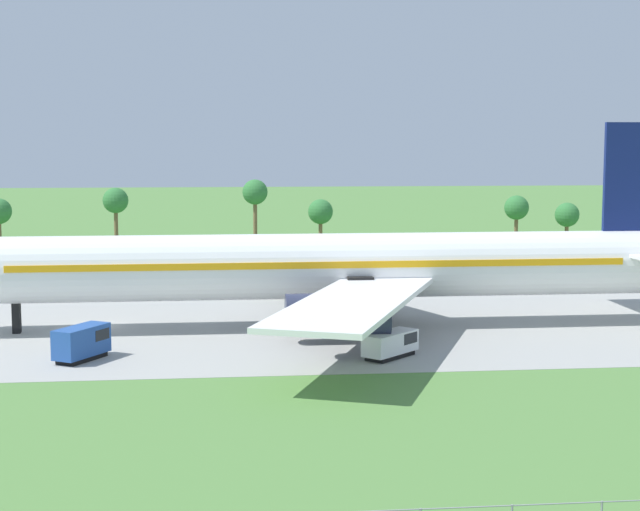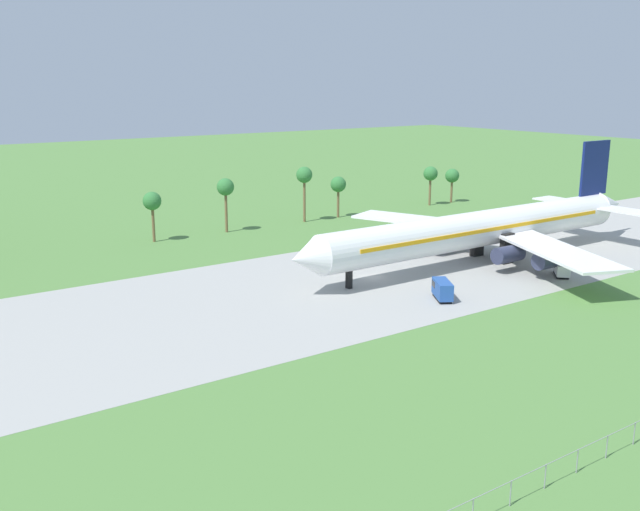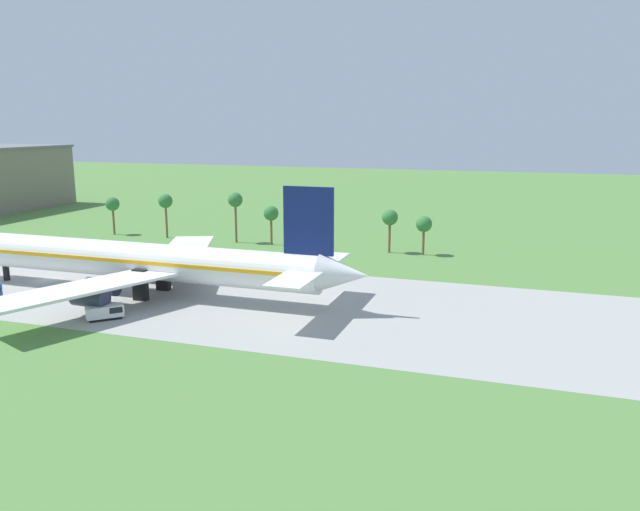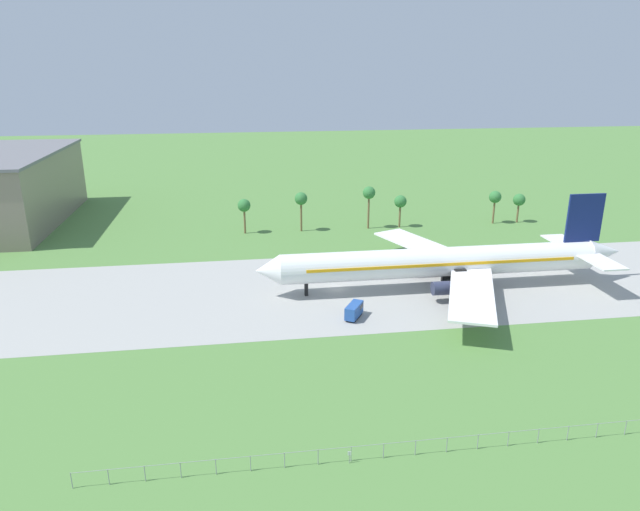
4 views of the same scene
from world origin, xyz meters
TOP-DOWN VIEW (x-y plane):
  - ground_plane at (0.00, 0.00)m, footprint 600.00×600.00m
  - taxiway_strip at (0.00, 0.00)m, footprint 320.00×44.00m
  - jet_airliner at (23.00, -2.60)m, footprint 80.00×58.41m
  - baggage_tug at (0.62, -14.78)m, footprint 4.37×5.47m
  - catering_van at (25.72, -16.47)m, footprint 5.25×5.22m
  - palm_tree_row at (23.40, 45.34)m, footprint 85.30×3.60m

SIDE VIEW (x-z plane):
  - ground_plane at x=0.00m, z-range 0.00..0.00m
  - taxiway_strip at x=0.00m, z-range 0.00..0.02m
  - catering_van at x=25.72m, z-range 0.10..2.23m
  - baggage_tug at x=0.62m, z-range 0.10..2.88m
  - jet_airliner at x=23.00m, z-range -3.91..15.62m
  - palm_tree_row at x=23.40m, z-range 2.08..14.47m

